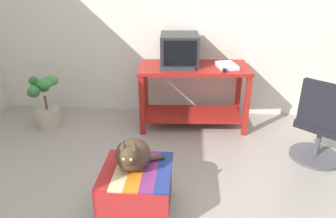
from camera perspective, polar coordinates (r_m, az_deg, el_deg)
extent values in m
plane|color=#9E9389|center=(2.74, -2.34, -18.13)|extent=(14.00, 14.00, 0.00)
cube|color=silver|center=(4.09, 0.73, 16.79)|extent=(8.00, 0.10, 2.60)
cube|color=maroon|center=(3.67, -4.74, 0.56)|extent=(0.06, 0.06, 0.74)
cube|color=maroon|center=(3.75, 14.10, 0.42)|extent=(0.06, 0.06, 0.74)
cube|color=maroon|center=(4.21, 12.67, 3.27)|extent=(0.06, 0.06, 0.74)
cube|color=maroon|center=(4.13, -4.09, 3.44)|extent=(0.06, 0.06, 0.74)
cube|color=maroon|center=(3.98, 4.46, -0.91)|extent=(1.22, 0.57, 0.02)
cube|color=maroon|center=(3.76, 4.76, 7.51)|extent=(1.33, 0.67, 0.04)
cube|color=#28282B|center=(3.84, 2.06, 8.41)|extent=(0.33, 0.33, 0.02)
cube|color=#28282B|center=(3.79, 2.10, 10.85)|extent=(0.47, 0.47, 0.36)
cube|color=black|center=(3.57, 2.16, 10.12)|extent=(0.36, 0.03, 0.28)
cube|color=#333338|center=(3.61, 1.74, 7.41)|extent=(0.41, 0.17, 0.02)
cube|color=white|center=(3.75, 10.62, 7.77)|extent=(0.27, 0.34, 0.04)
cube|color=#4C4238|center=(2.65, -5.58, -14.49)|extent=(0.53, 0.51, 0.38)
cube|color=#AD2323|center=(2.42, -6.76, -17.94)|extent=(0.55, 0.01, 0.30)
cube|color=#AD2323|center=(2.57, -10.70, -10.65)|extent=(0.11, 0.55, 0.02)
cube|color=beige|center=(2.55, -8.26, -10.83)|extent=(0.11, 0.55, 0.02)
cube|color=orange|center=(2.53, -5.77, -11.00)|extent=(0.11, 0.55, 0.02)
cube|color=#7A2D6B|center=(2.51, -3.24, -11.15)|extent=(0.11, 0.55, 0.02)
cube|color=navy|center=(2.50, -0.68, -11.28)|extent=(0.11, 0.55, 0.02)
ellipsoid|color=#473323|center=(2.49, -6.40, -8.20)|extent=(0.28, 0.32, 0.23)
sphere|color=#473323|center=(2.36, -7.04, -8.40)|extent=(0.15, 0.15, 0.15)
cylinder|color=#473323|center=(2.59, -3.33, -9.11)|extent=(0.24, 0.13, 0.04)
cone|color=#473323|center=(2.32, -8.17, -6.42)|extent=(0.06, 0.06, 0.07)
cone|color=#473323|center=(2.30, -6.12, -6.56)|extent=(0.06, 0.06, 0.07)
sphere|color=#C6D151|center=(2.31, -8.06, -9.02)|extent=(0.02, 0.02, 0.02)
sphere|color=#C6D151|center=(2.29, -6.74, -9.12)|extent=(0.02, 0.02, 0.02)
cylinder|color=#B7A893|center=(4.21, -20.92, -1.48)|extent=(0.29, 0.29, 0.24)
cylinder|color=brown|center=(4.13, -21.34, 1.08)|extent=(0.03, 0.03, 0.17)
ellipsoid|color=#38843D|center=(4.01, -20.59, 4.64)|extent=(0.13, 0.09, 0.10)
ellipsoid|color=#4C8E42|center=(4.10, -20.45, 4.89)|extent=(0.17, 0.14, 0.13)
ellipsoid|color=#2D7033|center=(4.15, -21.77, 3.77)|extent=(0.16, 0.09, 0.14)
ellipsoid|color=#2D7033|center=(4.15, -23.23, 4.69)|extent=(0.12, 0.10, 0.12)
ellipsoid|color=#2D7033|center=(4.07, -23.33, 2.66)|extent=(0.15, 0.09, 0.11)
ellipsoid|color=#38843D|center=(3.97, -23.17, 3.22)|extent=(0.15, 0.12, 0.11)
ellipsoid|color=#38843D|center=(3.92, -21.56, 4.34)|extent=(0.18, 0.14, 0.12)
cylinder|color=#4C4C51|center=(3.71, 25.16, -7.73)|extent=(0.52, 0.52, 0.03)
cylinder|color=#4C4C51|center=(3.63, 25.68, -5.24)|extent=(0.05, 0.05, 0.34)
cube|color=black|center=(3.54, 26.30, -2.28)|extent=(0.59, 0.59, 0.08)
cube|color=black|center=(3.27, 26.01, 0.69)|extent=(0.33, 0.29, 0.44)
cube|color=black|center=(3.60, 10.10, 7.12)|extent=(0.05, 0.11, 0.04)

